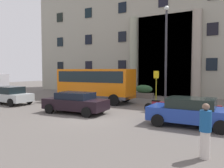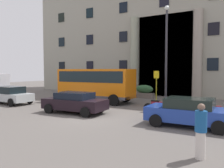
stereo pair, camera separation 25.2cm
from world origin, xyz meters
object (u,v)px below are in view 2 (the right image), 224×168
motorcycle_far_end (211,110)px  parked_coupe_end (189,112)px  bus_stop_sign (156,84)px  lamppost_plaza_centre (166,47)px  orange_minibus (96,83)px  hedge_planter_far_east (144,92)px  scooter_by_planter (157,106)px  pedestrian_man_red_shirt (201,131)px  hedge_planter_far_west (67,88)px  white_taxi_kerbside (10,95)px  parked_sedan_far (75,102)px

motorcycle_far_end → parked_coupe_end: bearing=-116.3°
bus_stop_sign → lamppost_plaza_centre: bearing=58.1°
orange_minibus → hedge_planter_far_east: bearing=59.7°
bus_stop_sign → scooter_by_planter: size_ratio=1.41×
pedestrian_man_red_shirt → motorcycle_far_end: bearing=-55.4°
bus_stop_sign → hedge_planter_far_west: size_ratio=1.69×
bus_stop_sign → parked_coupe_end: bus_stop_sign is taller
white_taxi_kerbside → motorcycle_far_end: bearing=9.0°
motorcycle_far_end → pedestrian_man_red_shirt: pedestrian_man_red_shirt is taller
orange_minibus → white_taxi_kerbside: (-5.50, -4.50, -0.97)m
parked_sedan_far → lamppost_plaza_centre: 9.18m
bus_stop_sign → white_taxi_kerbside: size_ratio=0.67×
hedge_planter_far_east → motorcycle_far_end: bearing=-44.5°
hedge_planter_far_east → motorcycle_far_end: 10.01m
orange_minibus → parked_coupe_end: orange_minibus is taller
hedge_planter_far_east → scooter_by_planter: 8.04m
white_taxi_kerbside → scooter_by_planter: bearing=11.4°
pedestrian_man_red_shirt → lamppost_plaza_centre: 12.89m
parked_sedan_far → parked_coupe_end: bearing=-2.5°
parked_sedan_far → white_taxi_kerbside: (-7.27, 0.39, 0.03)m
parked_coupe_end → motorcycle_far_end: (0.65, 2.56, -0.26)m
orange_minibus → hedge_planter_far_west: size_ratio=4.18×
bus_stop_sign → parked_coupe_end: 7.65m
hedge_planter_far_east → hedge_planter_far_west: bearing=180.0°
scooter_by_planter → bus_stop_sign: bearing=109.6°
hedge_planter_far_west → pedestrian_man_red_shirt: bearing=-37.3°
lamppost_plaza_centre → hedge_planter_far_east: bearing=141.6°
white_taxi_kerbside → pedestrian_man_red_shirt: 16.22m
parked_sedan_far → pedestrian_man_red_shirt: size_ratio=2.44×
bus_stop_sign → white_taxi_kerbside: bus_stop_sign is taller
hedge_planter_far_east → parked_sedan_far: 9.81m
white_taxi_kerbside → lamppost_plaza_centre: (10.84, 7.08, 3.95)m
pedestrian_man_red_shirt → hedge_planter_far_west: bearing=-7.8°
orange_minibus → hedge_planter_far_west: 9.28m
orange_minibus → white_taxi_kerbside: bearing=-144.8°
motorcycle_far_end → white_taxi_kerbside: bearing=177.0°
parked_sedan_far → motorcycle_far_end: (7.78, 2.77, -0.24)m
orange_minibus → white_taxi_kerbside: orange_minibus is taller
hedge_planter_far_east → scooter_by_planter: (3.91, -7.02, -0.18)m
bus_stop_sign → pedestrian_man_red_shirt: size_ratio=1.56×
orange_minibus → parked_sedan_far: (1.77, -4.88, -1.00)m
orange_minibus → scooter_by_planter: size_ratio=3.49×
parked_coupe_end → lamppost_plaza_centre: size_ratio=0.51×
hedge_planter_far_west → pedestrian_man_red_shirt: (17.95, -13.66, 0.23)m
bus_stop_sign → hedge_planter_far_east: (-2.40, 3.17, -1.04)m
bus_stop_sign → hedge_planter_far_east: bus_stop_sign is taller
motorcycle_far_end → pedestrian_man_red_shirt: (0.60, -6.65, 0.42)m
orange_minibus → hedge_planter_far_east: size_ratio=3.58×
parked_coupe_end → lamppost_plaza_centre: lamppost_plaza_centre is taller
hedge_planter_far_east → hedge_planter_far_west: 10.22m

